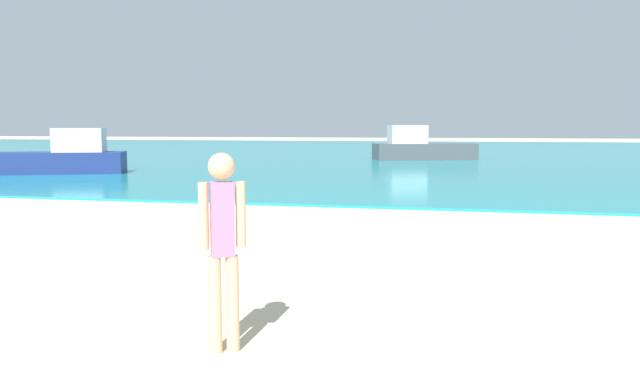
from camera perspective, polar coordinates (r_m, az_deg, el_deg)
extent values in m
cube|color=teal|center=(42.99, 10.85, 3.72)|extent=(160.00, 60.00, 0.06)
cylinder|color=#DDAD84|center=(4.88, -9.82, -10.41)|extent=(0.10, 0.10, 0.77)
cylinder|color=#DDAD84|center=(4.89, -8.21, -10.33)|extent=(0.10, 0.10, 0.77)
cube|color=pink|center=(4.74, -9.15, -2.54)|extent=(0.21, 0.18, 0.58)
sphere|color=#DDAD84|center=(4.70, -9.23, 2.40)|extent=(0.21, 0.21, 0.21)
cylinder|color=#DDAD84|center=(4.72, -10.88, -2.21)|extent=(0.08, 0.08, 0.51)
cylinder|color=#DDAD84|center=(4.75, -7.45, -2.10)|extent=(0.08, 0.08, 0.51)
cube|color=navy|center=(24.41, -23.58, 2.54)|extent=(5.10, 3.26, 0.78)
cube|color=silver|center=(24.18, -21.65, 4.55)|extent=(2.03, 1.67, 0.88)
cube|color=#4C4C51|center=(32.23, 9.79, 3.76)|extent=(5.51, 3.38, 0.84)
cube|color=silver|center=(31.94, 8.19, 5.37)|extent=(2.18, 1.75, 0.95)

